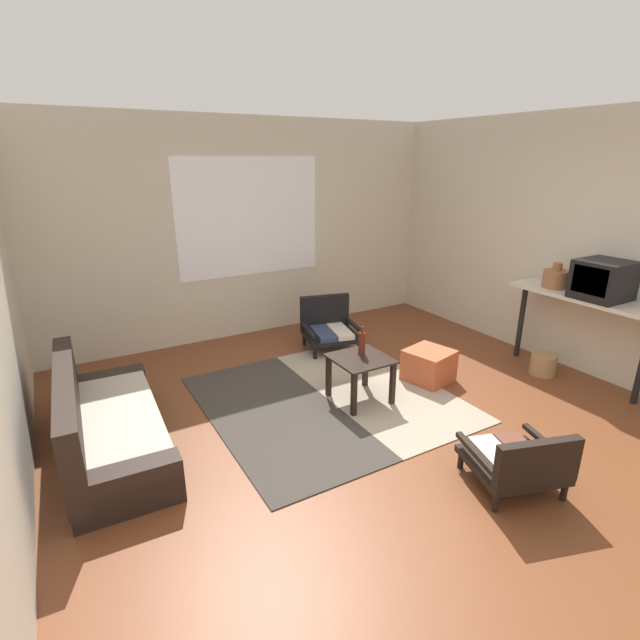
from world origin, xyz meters
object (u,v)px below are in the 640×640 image
Objects in this scene: console_shelf at (582,305)px; crt_television at (603,280)px; coffee_table at (360,367)px; armchair_by_window at (329,326)px; glass_bottle at (362,343)px; armchair_striped_foreground at (519,461)px; couch at (106,427)px; ottoman_orange at (429,366)px; clay_vase at (556,278)px; wicker_basket at (543,364)px.

console_shelf is 0.34m from crt_television.
coffee_table is 1.39m from armchair_by_window.
crt_television is 2.42m from glass_bottle.
glass_bottle is at bearing 95.29° from armchair_striped_foreground.
couch is 3.47× the size of coffee_table.
glass_bottle is (-2.17, 0.92, -0.54)m from crt_television.
ottoman_orange is (0.65, 1.62, -0.06)m from armchair_striped_foreground.
clay_vase reaches higher than coffee_table.
crt_television is at bearing -91.11° from console_shelf.
armchair_striped_foreground reaches higher than ottoman_orange.
clay_vase is at bearing -43.31° from armchair_by_window.
ottoman_orange is at bearing -5.78° from couch.
wicker_basket is (1.83, 1.12, -0.12)m from armchair_striped_foreground.
console_shelf is at bearing -45.39° from wicker_basket.
console_shelf is at bearing 88.89° from crt_television.
wicker_basket is at bearing -23.06° from ottoman_orange.
armchair_by_window reaches higher than armchair_striped_foreground.
console_shelf reaches higher than wicker_basket.
glass_bottle is at bearing 160.75° from console_shelf.
ottoman_orange is 1.86m from crt_television.
ottoman_orange is (3.07, -0.31, -0.05)m from couch.
clay_vase is at bearing -11.21° from glass_bottle.
armchair_by_window is 2.62× the size of glass_bottle.
armchair_by_window is at bearing 131.60° from console_shelf.
couch is at bearing 174.22° from ottoman_orange.
couch is at bearing 172.09° from coffee_table.
coffee_table is at bearing 170.68° from clay_vase.
coffee_table is 2.38m from console_shelf.
coffee_table is 1.12× the size of crt_television.
armchair_by_window is at bearing 71.37° from coffee_table.
armchair_striped_foreground is 1.60× the size of crt_television.
armchair_by_window is 2.95m from armchair_striped_foreground.
armchair_by_window is 1.59× the size of crt_television.
glass_bottle reaches higher than armchair_by_window.
ottoman_orange is 1.28m from wicker_basket.
ottoman_orange is at bearing 67.98° from armchair_striped_foreground.
coffee_table is at bearing -108.63° from armchair_by_window.
crt_television is 1.76× the size of wicker_basket.
coffee_table is 1.98× the size of wicker_basket.
armchair_striped_foreground reaches higher than wicker_basket.
crt_television is (-0.00, -0.16, 0.30)m from console_shelf.
console_shelf is at bearing -90.00° from clay_vase.
coffee_table is 1.64m from armchair_striped_foreground.
glass_bottle is (-2.17, 0.43, -0.45)m from clay_vase.
ottoman_orange is 1.64m from clay_vase.
ottoman_orange is 1.62× the size of clay_vase.
crt_television reaches higher than clay_vase.
armchair_striped_foreground is 2.15m from wicker_basket.
crt_television reaches higher than glass_bottle.
console_shelf reaches higher than couch.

